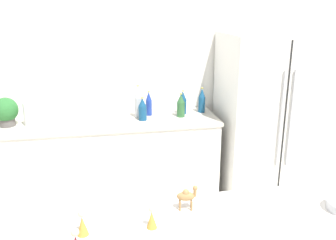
% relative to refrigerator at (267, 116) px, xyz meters
% --- Properties ---
extents(wall_back, '(8.00, 0.06, 2.55)m').
position_rel_refrigerator_xyz_m(wall_back, '(-1.31, 0.42, 0.42)').
color(wall_back, white).
rests_on(wall_back, ground_plane).
extents(back_counter, '(2.18, 0.63, 0.88)m').
position_rel_refrigerator_xyz_m(back_counter, '(-1.64, 0.09, -0.41)').
color(back_counter, white).
rests_on(back_counter, ground_plane).
extents(refrigerator, '(0.96, 0.76, 1.71)m').
position_rel_refrigerator_xyz_m(refrigerator, '(0.00, 0.00, 0.00)').
color(refrigerator, white).
rests_on(refrigerator, ground_plane).
extents(potted_plant, '(0.23, 0.23, 0.27)m').
position_rel_refrigerator_xyz_m(potted_plant, '(-2.57, 0.08, 0.17)').
color(potted_plant, '#595451').
rests_on(potted_plant, back_counter).
extents(paper_towel_roll, '(0.12, 0.12, 0.22)m').
position_rel_refrigerator_xyz_m(paper_towel_roll, '(-2.35, 0.05, 0.14)').
color(paper_towel_roll, white).
rests_on(paper_towel_roll, back_counter).
extents(back_bottle_0, '(0.08, 0.08, 0.33)m').
position_rel_refrigerator_xyz_m(back_bottle_0, '(-1.33, 0.13, 0.19)').
color(back_bottle_0, '#B2B7BC').
rests_on(back_bottle_0, back_counter).
extents(back_bottle_1, '(0.07, 0.07, 0.26)m').
position_rel_refrigerator_xyz_m(back_bottle_1, '(-0.66, 0.19, 0.15)').
color(back_bottle_1, navy).
rests_on(back_bottle_1, back_counter).
extents(back_bottle_2, '(0.08, 0.08, 0.24)m').
position_rel_refrigerator_xyz_m(back_bottle_2, '(-0.91, 0.07, 0.14)').
color(back_bottle_2, '#2D6033').
rests_on(back_bottle_2, back_counter).
extents(back_bottle_3, '(0.06, 0.06, 0.25)m').
position_rel_refrigerator_xyz_m(back_bottle_3, '(-1.22, 0.18, 0.15)').
color(back_bottle_3, navy).
rests_on(back_bottle_3, back_counter).
extents(back_bottle_4, '(0.08, 0.08, 0.25)m').
position_rel_refrigerator_xyz_m(back_bottle_4, '(-0.87, 0.16, 0.15)').
color(back_bottle_4, navy).
rests_on(back_bottle_4, back_counter).
extents(back_bottle_5, '(0.08, 0.08, 0.23)m').
position_rel_refrigerator_xyz_m(back_bottle_5, '(-1.30, 0.02, 0.14)').
color(back_bottle_5, navy).
rests_on(back_bottle_5, back_counter).
extents(camel_figurine, '(0.11, 0.06, 0.13)m').
position_rel_refrigerator_xyz_m(camel_figurine, '(-1.30, -1.83, 0.21)').
color(camel_figurine, olive).
rests_on(camel_figurine, bar_counter).
extents(wise_man_figurine_blue, '(0.05, 0.05, 0.13)m').
position_rel_refrigerator_xyz_m(wise_man_figurine_blue, '(-1.81, -1.96, 0.18)').
color(wise_man_figurine_blue, '#B28933').
rests_on(wise_man_figurine_blue, bar_counter).
extents(wise_man_figurine_crimson, '(0.05, 0.05, 0.12)m').
position_rel_refrigerator_xyz_m(wise_man_figurine_crimson, '(-1.50, -1.96, 0.18)').
color(wise_man_figurine_crimson, '#B28933').
rests_on(wise_man_figurine_crimson, bar_counter).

